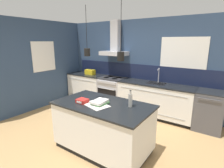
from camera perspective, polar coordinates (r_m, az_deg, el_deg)
ground_plane at (r=4.02m, az=-5.76°, el=-16.07°), size 16.00×16.00×0.00m
wall_back at (r=5.22m, az=7.95°, el=6.64°), size 5.60×2.44×2.60m
wall_left at (r=5.81m, az=-20.20°, el=6.16°), size 0.08×3.80×2.60m
counter_run_left at (r=6.09m, az=-7.94°, el=-0.90°), size 1.32×0.64×0.91m
counter_run_sink at (r=4.86m, az=13.79°, el=-5.02°), size 2.02×0.64×1.30m
oven_range at (r=5.46m, az=0.10°, el=-2.56°), size 0.77×0.66×0.91m
dishwasher at (r=4.60m, az=29.13°, el=-7.60°), size 0.59×0.65×0.91m
kitchen_island at (r=3.33m, az=-2.94°, el=-13.74°), size 1.75×0.99×0.91m
bottle_on_island at (r=2.99m, az=6.01°, el=-5.19°), size 0.07×0.07×0.29m
book_stack at (r=3.12m, az=-4.03°, el=-5.96°), size 0.24×0.32×0.07m
red_supply_box at (r=3.23m, az=-9.67°, el=-5.45°), size 0.20×0.17×0.07m
paper_pile at (r=3.09m, az=-5.28°, el=-6.80°), size 0.53×0.42×0.01m
yellow_toolbox at (r=5.88m, az=-7.16°, el=3.89°), size 0.34×0.18×0.19m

